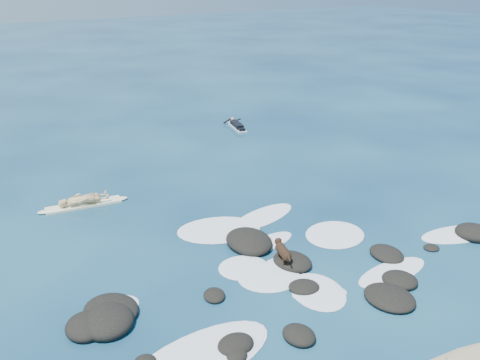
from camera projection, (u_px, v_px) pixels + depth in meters
ground at (276, 252)px, 17.20m from camera, size 160.00×160.00×0.00m
reef_rocks at (269, 281)px, 15.44m from camera, size 14.22×7.14×0.57m
breaking_foam at (282, 265)px, 16.45m from camera, size 14.24×8.07×0.12m
standing_surfer_rig at (82, 188)px, 20.15m from camera, size 3.39×0.83×1.93m
paddling_surfer_rig at (237, 125)px, 30.12m from camera, size 1.15×2.42×0.42m
dog at (283, 251)px, 16.23m from camera, size 0.49×1.21×0.78m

